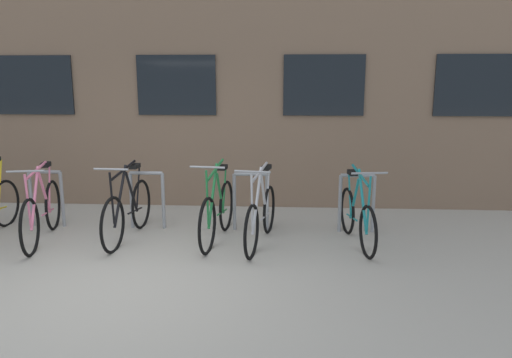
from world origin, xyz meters
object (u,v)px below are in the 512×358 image
at_px(bicycle_teal, 357,216).
at_px(bicycle_black, 128,210).
at_px(bicycle_green, 217,211).
at_px(bicycle_pink, 42,212).
at_px(bicycle_silver, 261,215).

relative_size(bicycle_teal, bicycle_black, 0.92).
bearing_deg(bicycle_green, bicycle_teal, -1.28).
height_order(bicycle_pink, bicycle_black, bicycle_black).
height_order(bicycle_teal, bicycle_green, bicycle_green).
xyz_separation_m(bicycle_pink, bicycle_black, (1.12, 0.16, -0.00)).
xyz_separation_m(bicycle_green, bicycle_silver, (0.59, -0.11, -0.01)).
distance_m(bicycle_pink, bicycle_black, 1.13).
relative_size(bicycle_pink, bicycle_teal, 1.10).
height_order(bicycle_teal, bicycle_silver, bicycle_silver).
bearing_deg(bicycle_black, bicycle_green, 0.06).
distance_m(bicycle_pink, bicycle_green, 2.35).
height_order(bicycle_silver, bicycle_black, bicycle_silver).
xyz_separation_m(bicycle_green, bicycle_black, (-1.22, -0.00, -0.00)).
bearing_deg(bicycle_black, bicycle_silver, -3.40).
bearing_deg(bicycle_pink, bicycle_silver, 0.94).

